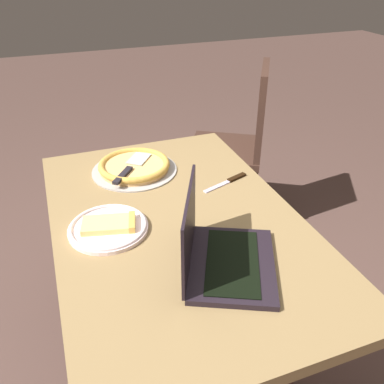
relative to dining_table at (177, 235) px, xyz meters
name	(u,v)px	position (x,y,z in m)	size (l,w,h in m)	color
ground_plane	(180,355)	(0.00, 0.00, -0.65)	(12.00, 12.00, 0.00)	#4F3831
dining_table	(177,235)	(0.00, 0.00, 0.00)	(1.26, 0.81, 0.71)	olive
laptop	(218,252)	(-0.26, -0.04, 0.12)	(0.40, 0.36, 0.24)	black
pizza_plate	(109,227)	(0.02, 0.23, 0.08)	(0.26, 0.26, 0.04)	white
pizza_tray	(134,166)	(0.38, 0.05, 0.09)	(0.34, 0.34, 0.04)	#A6A19E
table_knife	(229,181)	(0.17, -0.27, 0.07)	(0.09, 0.21, 0.01)	#BAB0CC
chair_near	(240,139)	(0.86, -0.67, -0.10)	(0.57, 0.57, 0.96)	#3C261D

